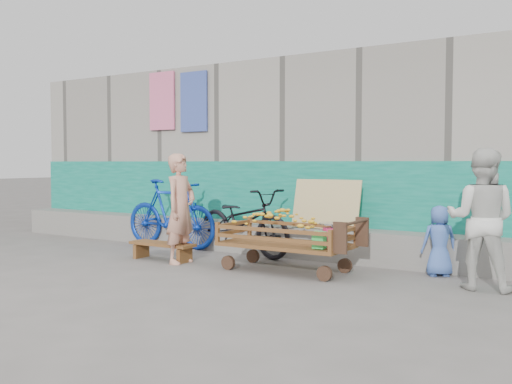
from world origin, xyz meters
The scene contains 9 objects.
ground centered at (0.00, 0.00, 0.00)m, with size 80.00×80.00×0.00m, color #5F5A56.
building_wall centered at (0.00, 4.05, 1.47)m, with size 12.00×3.50×3.00m.
banana_cart centered at (0.17, 1.25, 0.52)m, with size 1.79×0.82×0.76m.
bench centered at (-1.69, 1.04, 0.18)m, with size 1.01×0.30×0.25m.
vendor_man centered at (-1.31, 1.00, 0.75)m, with size 0.55×0.36×1.50m, color tan.
woman centered at (2.49, 1.49, 0.77)m, with size 0.75×0.58×1.54m, color silver.
child centered at (1.93, 1.97, 0.43)m, with size 0.42×0.27×0.86m, color #4265B6.
bicycle_dark centered at (-0.97, 2.05, 0.50)m, with size 0.66×1.90×1.00m, color black.
bicycle_blue centered at (-2.39, 2.05, 0.55)m, with size 0.52×1.84×1.11m, color #0B2E9D.
Camera 1 is at (3.68, -5.04, 1.39)m, focal length 40.00 mm.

